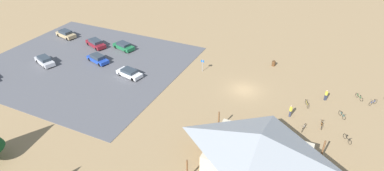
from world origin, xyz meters
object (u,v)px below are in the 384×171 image
object	(u,v)px
bicycle_green_back_row	(359,97)
car_white_inner_stall	(129,73)
bicycle_black_yard_center	(347,139)
bicycle_silver_by_bin	(304,128)
visitor_crossing_yard	(326,95)
car_silver_mid_lot	(45,61)
bike_pavilion	(259,150)
bicycle_yellow_lone_east	(307,104)
bicycle_teal_yard_left	(342,115)
car_tan_far_end	(66,34)
lot_sign	(203,64)
car_blue_near_entry	(98,59)
visitor_by_pavilion	(291,111)
trash_bin	(274,63)
bicycle_orange_near_porch	(322,124)
car_green_second_row	(124,46)
bicycle_blue_edge_south	(373,102)
car_maroon_front_row	(96,43)

from	to	relation	value
bicycle_green_back_row	car_white_inner_stall	xyz separation A→B (m)	(34.11, 8.82, 0.34)
bicycle_green_back_row	bicycle_black_yard_center	world-z (taller)	bicycle_black_yard_center
bicycle_silver_by_bin	visitor_crossing_yard	xyz separation A→B (m)	(-1.77, -8.33, 0.53)
car_white_inner_stall	car_silver_mid_lot	xyz separation A→B (m)	(15.74, 2.75, 0.07)
bicycle_black_yard_center	car_silver_mid_lot	xyz separation A→B (m)	(48.78, 0.94, 0.40)
bicycle_green_back_row	car_silver_mid_lot	size ratio (longest dim) A/B	0.29
bike_pavilion	bicycle_yellow_lone_east	bearing A→B (deg)	-102.32
bicycle_teal_yard_left	car_tan_far_end	size ratio (longest dim) A/B	0.30
lot_sign	bicycle_yellow_lone_east	xyz separation A→B (m)	(-17.41, 2.92, -1.04)
lot_sign	car_blue_near_entry	bearing A→B (deg)	15.11
bicycle_teal_yard_left	visitor_by_pavilion	distance (m)	6.98
trash_bin	bicycle_orange_near_porch	size ratio (longest dim) A/B	0.51
trash_bin	car_green_second_row	size ratio (longest dim) A/B	0.19
bike_pavilion	car_blue_near_entry	xyz separation A→B (m)	(32.17, -12.80, -2.04)
bicycle_teal_yard_left	bicycle_black_yard_center	xyz separation A→B (m)	(-0.91, 4.87, -0.01)
lot_sign	car_blue_near_entry	size ratio (longest dim) A/B	0.46
visitor_crossing_yard	car_tan_far_end	bearing A→B (deg)	-1.57
bicycle_green_back_row	bicycle_silver_by_bin	size ratio (longest dim) A/B	0.84
car_blue_near_entry	bike_pavilion	bearing A→B (deg)	158.30
bicycle_black_yard_center	visitor_crossing_yard	xyz separation A→B (m)	(3.37, -8.26, 0.54)
bicycle_green_back_row	bicycle_blue_edge_south	bearing A→B (deg)	158.36
bicycle_silver_by_bin	car_blue_near_entry	world-z (taller)	car_blue_near_entry
trash_bin	bicycle_teal_yard_left	distance (m)	15.84
car_silver_mid_lot	car_green_second_row	bearing A→B (deg)	-129.08
bike_pavilion	car_silver_mid_lot	distance (m)	40.87
bicycle_yellow_lone_east	car_maroon_front_row	size ratio (longest dim) A/B	0.32
bike_pavilion	car_white_inner_stall	distance (m)	26.69
car_maroon_front_row	bicycle_green_back_row	bearing A→B (deg)	-177.52
car_maroon_front_row	bicycle_silver_by_bin	bearing A→B (deg)	167.86
bicycle_orange_near_porch	bicycle_black_yard_center	distance (m)	3.52
bicycle_yellow_lone_east	car_white_inner_stall	bearing A→B (deg)	7.82
trash_bin	car_tan_far_end	bearing A→B (deg)	8.09
car_white_inner_stall	bike_pavilion	bearing A→B (deg)	155.67
bike_pavilion	trash_bin	bearing A→B (deg)	-81.21
trash_bin	bicycle_black_yard_center	world-z (taller)	trash_bin
car_silver_mid_lot	car_green_second_row	xyz separation A→B (m)	(-8.84, -10.88, -0.04)
bicycle_black_yard_center	visitor_by_pavilion	world-z (taller)	visitor_by_pavilion
bicycle_orange_near_porch	car_silver_mid_lot	bearing A→B (deg)	3.13
bicycle_silver_by_bin	car_silver_mid_lot	xyz separation A→B (m)	(43.64, 0.87, 0.39)
bicycle_black_yard_center	car_green_second_row	xyz separation A→B (m)	(39.95, -9.94, 0.36)
bicycle_black_yard_center	bicycle_green_back_row	bearing A→B (deg)	-95.73
bicycle_silver_by_bin	car_silver_mid_lot	bearing A→B (deg)	1.14
visitor_by_pavilion	bicycle_yellow_lone_east	bearing A→B (deg)	-116.24
car_white_inner_stall	car_tan_far_end	world-z (taller)	car_tan_far_end
trash_bin	car_silver_mid_lot	distance (m)	39.74
lot_sign	bicycle_green_back_row	bearing A→B (deg)	-174.95
bicycle_green_back_row	car_green_second_row	xyz separation A→B (m)	(41.01, 0.69, 0.36)
bicycle_yellow_lone_east	car_blue_near_entry	xyz separation A→B (m)	(35.39, 1.93, 0.37)
bicycle_black_yard_center	visitor_by_pavilion	size ratio (longest dim) A/B	0.80
visitor_by_pavilion	bicycle_green_back_row	bearing A→B (deg)	-134.45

